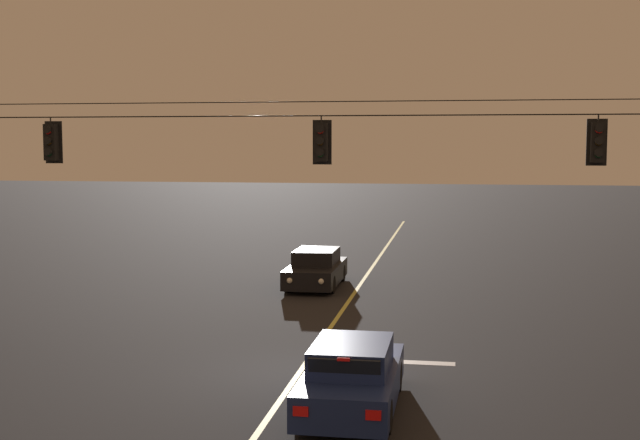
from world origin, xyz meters
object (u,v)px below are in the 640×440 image
Objects in this scene: traffic_light_leftmost at (51,142)px; car_waiting_near_lane at (352,377)px; traffic_light_left_inner at (321,142)px; traffic_light_centre at (598,142)px; car_oncoming_lead at (316,269)px.

car_waiting_near_lane is (8.61, -4.34, -4.73)m from traffic_light_leftmost.
traffic_light_left_inner is 6.66m from traffic_light_centre.
car_oncoming_lead is (5.47, 9.65, -4.73)m from traffic_light_leftmost.
traffic_light_leftmost is 7.26m from traffic_light_left_inner.
car_oncoming_lead is at bearing 131.19° from traffic_light_centre.
traffic_light_centre is at bearing 0.00° from traffic_light_left_inner.
traffic_light_centre is at bearing 0.00° from traffic_light_leftmost.
traffic_light_leftmost is at bearing -119.53° from car_oncoming_lead.
traffic_light_leftmost is 13.91m from traffic_light_centre.
car_waiting_near_lane is (1.35, -4.34, -4.73)m from traffic_light_left_inner.
traffic_light_left_inner and traffic_light_centre have the same top height.
car_waiting_near_lane is at bearing -72.74° from traffic_light_left_inner.
car_waiting_near_lane is 0.98× the size of car_oncoming_lead.
car_oncoming_lead is at bearing 60.47° from traffic_light_leftmost.
traffic_light_leftmost and traffic_light_centre have the same top height.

